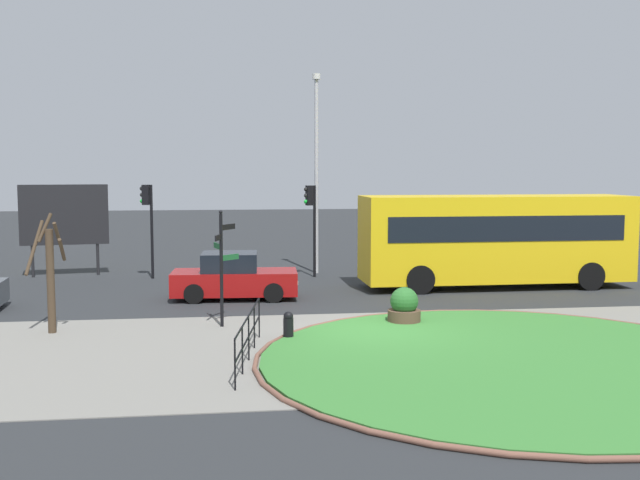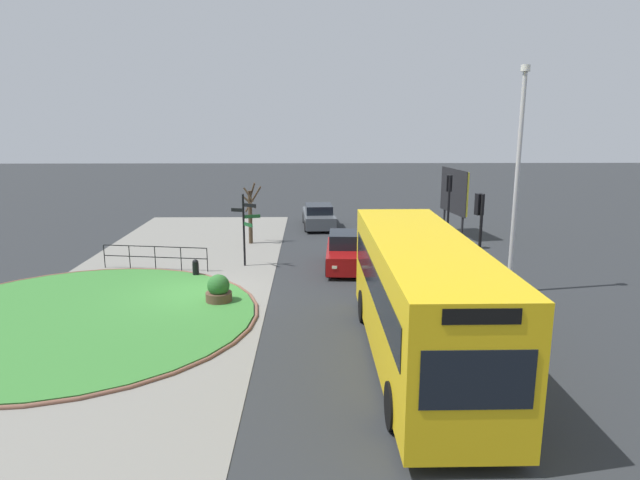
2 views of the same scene
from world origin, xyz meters
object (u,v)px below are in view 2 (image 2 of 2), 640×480
at_px(bus_yellow, 420,299).
at_px(traffic_light_near, 449,195).
at_px(signpost_directional, 245,225).
at_px(car_far_lane, 347,252).
at_px(bollard_foreground, 196,268).
at_px(street_tree_bare, 251,213).
at_px(lamppost_tall, 517,175).
at_px(billboard_left, 454,192).
at_px(traffic_light_far, 479,220).
at_px(planter_near_signpost, 219,291).
at_px(car_near_lane, 319,216).

height_order(bus_yellow, traffic_light_near, traffic_light_near).
bearing_deg(signpost_directional, car_far_lane, 85.26).
height_order(signpost_directional, bollard_foreground, signpost_directional).
height_order(traffic_light_near, street_tree_bare, traffic_light_near).
bearing_deg(car_far_lane, bollard_foreground, -75.38).
distance_m(traffic_light_near, lamppost_tall, 6.92).
bearing_deg(billboard_left, street_tree_bare, -89.23).
distance_m(traffic_light_far, lamppost_tall, 2.05).
height_order(signpost_directional, billboard_left, billboard_left).
relative_size(billboard_left, street_tree_bare, 1.16).
bearing_deg(signpost_directional, planter_near_signpost, -4.31).
height_order(billboard_left, planter_near_signpost, billboard_left).
xyz_separation_m(traffic_light_far, billboard_left, (-9.71, 1.57, -0.27)).
distance_m(traffic_light_near, planter_near_signpost, 12.73).
xyz_separation_m(traffic_light_near, lamppost_tall, (6.69, 0.71, 1.65)).
relative_size(lamppost_tall, planter_near_signpost, 7.75).
height_order(bollard_foreground, lamppost_tall, lamppost_tall).
xyz_separation_m(bollard_foreground, bus_yellow, (8.17, 7.50, 1.40)).
bearing_deg(bus_yellow, planter_near_signpost, -129.19).
height_order(car_near_lane, traffic_light_near, traffic_light_near).
distance_m(car_far_lane, lamppost_tall, 7.65).
height_order(car_far_lane, planter_near_signpost, car_far_lane).
bearing_deg(traffic_light_near, lamppost_tall, -167.38).
bearing_deg(car_far_lane, car_near_lane, -169.89).
relative_size(car_near_lane, lamppost_tall, 0.56).
distance_m(signpost_directional, bus_yellow, 11.31).
distance_m(car_near_lane, traffic_light_far, 13.72).
height_order(traffic_light_far, planter_near_signpost, traffic_light_far).
height_order(traffic_light_near, billboard_left, traffic_light_near).
distance_m(bus_yellow, traffic_light_near, 13.23).
bearing_deg(lamppost_tall, billboard_left, 177.56).
relative_size(bollard_foreground, traffic_light_near, 0.20).
height_order(traffic_light_near, traffic_light_far, traffic_light_near).
distance_m(traffic_light_near, traffic_light_far, 6.35).
xyz_separation_m(bus_yellow, traffic_light_far, (-6.31, 3.36, 0.89)).
bearing_deg(planter_near_signpost, bus_yellow, 51.19).
bearing_deg(planter_near_signpost, traffic_light_far, 98.86).
bearing_deg(planter_near_signpost, signpost_directional, 175.69).
bearing_deg(billboard_left, bollard_foreground, -66.33).
relative_size(car_near_lane, street_tree_bare, 1.44).
distance_m(signpost_directional, car_far_lane, 4.55).
distance_m(car_far_lane, planter_near_signpost, 6.62).
bearing_deg(signpost_directional, billboard_left, 120.44).
height_order(bollard_foreground, street_tree_bare, street_tree_bare).
distance_m(bus_yellow, car_near_lane, 18.79).
xyz_separation_m(signpost_directional, billboard_left, (-6.22, 10.58, 0.55)).
distance_m(car_near_lane, billboard_left, 7.94).
relative_size(car_near_lane, traffic_light_near, 1.24).
xyz_separation_m(bus_yellow, billboard_left, (-16.01, 4.93, 0.61)).
xyz_separation_m(bus_yellow, street_tree_bare, (-14.23, -5.90, -0.17)).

